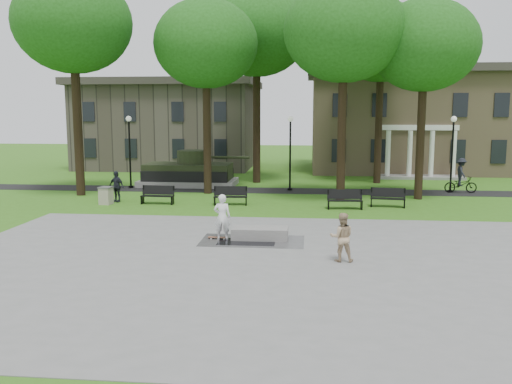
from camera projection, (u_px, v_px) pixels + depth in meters
ground at (267, 232)px, 22.70m from camera, size 120.00×120.00×0.00m
plaza at (255, 265)px, 17.77m from camera, size 22.00×16.00×0.02m
footpath at (282, 191)px, 34.51m from camera, size 44.00×2.60×0.01m
building_right at (406, 119)px, 46.68m from camera, size 17.00×12.00×8.60m
building_left at (170, 127)px, 49.33m from camera, size 15.00×10.00×7.20m
tree_0 at (73, 24)px, 31.26m from camera, size 6.80×6.80×12.97m
tree_1 at (206, 44)px, 32.16m from camera, size 6.20×6.20×11.63m
tree_2 at (344, 31)px, 29.36m from camera, size 6.60×6.60×12.16m
tree_3 at (425, 46)px, 30.01m from camera, size 6.00×6.00×11.19m
tree_4 at (257, 32)px, 37.12m from camera, size 7.20×7.20×13.50m
tree_5 at (381, 43)px, 36.89m from camera, size 6.40×6.40×12.44m
lamp_left at (130, 146)px, 35.37m from camera, size 0.36×0.36×4.73m
lamp_mid at (290, 147)px, 34.35m from camera, size 0.36×0.36×4.73m
lamp_right at (452, 148)px, 33.37m from camera, size 0.36×0.36×4.73m
tank_monument at (189, 173)px, 36.98m from camera, size 7.45×3.40×2.40m
puddle at (247, 242)px, 20.84m from camera, size 2.20×1.20×0.00m
concrete_block at (260, 233)px, 21.34m from camera, size 2.21×1.02×0.45m
skateboard at (218, 238)px, 21.34m from camera, size 0.79×0.25×0.07m
skateboarder at (222, 217)px, 21.12m from camera, size 0.68×0.47×1.80m
friend_watching at (342, 237)px, 18.03m from camera, size 0.83×0.66×1.65m
pedestrian_walker at (116, 186)px, 30.17m from camera, size 1.10×0.79×1.74m
cyclist at (461, 179)px, 33.52m from camera, size 1.98×1.12×2.17m
park_bench_0 at (158, 194)px, 29.52m from camera, size 1.82×0.59×1.00m
park_bench_1 at (231, 195)px, 29.23m from camera, size 1.83×0.67×1.00m
park_bench_2 at (345, 199)px, 27.98m from camera, size 1.82×0.62×1.00m
park_bench_3 at (388, 197)px, 28.61m from camera, size 1.84×0.74×1.00m
trash_bin at (106, 195)px, 29.40m from camera, size 0.74×0.74×0.96m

